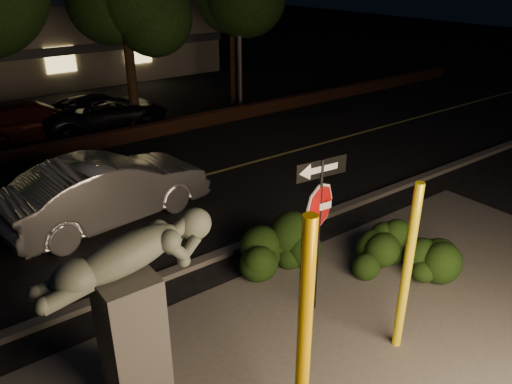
# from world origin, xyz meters

# --- Properties ---
(ground) EXTENTS (90.00, 90.00, 0.00)m
(ground) POSITION_xyz_m (0.00, 10.00, 0.00)
(ground) COLOR black
(ground) RESTS_ON ground
(patio) EXTENTS (14.00, 6.00, 0.02)m
(patio) POSITION_xyz_m (0.00, -1.00, 0.01)
(patio) COLOR #4C4944
(patio) RESTS_ON ground
(road) EXTENTS (80.00, 8.00, 0.01)m
(road) POSITION_xyz_m (0.00, 7.00, 0.01)
(road) COLOR black
(road) RESTS_ON ground
(lane_marking) EXTENTS (80.00, 0.12, 0.00)m
(lane_marking) POSITION_xyz_m (0.00, 7.00, 0.02)
(lane_marking) COLOR #B4A648
(lane_marking) RESTS_ON road
(curb) EXTENTS (80.00, 0.25, 0.12)m
(curb) POSITION_xyz_m (0.00, 2.90, 0.06)
(curb) COLOR #4C4944
(curb) RESTS_ON ground
(brick_wall) EXTENTS (40.00, 0.35, 0.50)m
(brick_wall) POSITION_xyz_m (0.00, 11.30, 0.25)
(brick_wall) COLOR #482517
(brick_wall) RESTS_ON ground
(parking_lot) EXTENTS (40.00, 12.00, 0.01)m
(parking_lot) POSITION_xyz_m (0.00, 17.00, 0.01)
(parking_lot) COLOR black
(parking_lot) RESTS_ON ground
(yellow_pole_left) EXTENTS (0.18, 0.18, 3.50)m
(yellow_pole_left) POSITION_xyz_m (-1.74, -1.70, 1.75)
(yellow_pole_left) COLOR #E5AA02
(yellow_pole_left) RESTS_ON ground
(yellow_pole_right) EXTENTS (0.15, 0.15, 3.00)m
(yellow_pole_right) POSITION_xyz_m (0.88, -1.19, 1.50)
(yellow_pole_right) COLOR yellow
(yellow_pole_right) RESTS_ON ground
(signpost) EXTENTS (1.01, 0.15, 2.98)m
(signpost) POSITION_xyz_m (0.42, 0.36, 2.12)
(signpost) COLOR black
(signpost) RESTS_ON ground
(sculpture) EXTENTS (2.54, 0.80, 2.73)m
(sculpture) POSITION_xyz_m (-2.98, 0.49, 1.69)
(sculpture) COLOR #4C4944
(sculpture) RESTS_ON ground
(hedge_center) EXTENTS (2.28, 1.54, 1.09)m
(hedge_center) POSITION_xyz_m (0.69, 1.76, 0.54)
(hedge_center) COLOR black
(hedge_center) RESTS_ON ground
(hedge_right) EXTENTS (1.60, 0.88, 1.04)m
(hedge_right) POSITION_xyz_m (2.41, 0.65, 0.52)
(hedge_right) COLOR black
(hedge_right) RESTS_ON ground
(hedge_far_right) EXTENTS (1.55, 1.16, 0.96)m
(hedge_far_right) POSITION_xyz_m (3.04, -0.33, 0.48)
(hedge_far_right) COLOR black
(hedge_far_right) RESTS_ON ground
(silver_sedan) EXTENTS (5.21, 2.36, 1.66)m
(silver_sedan) POSITION_xyz_m (-1.28, 5.99, 0.83)
(silver_sedan) COLOR silver
(silver_sedan) RESTS_ON ground
(parked_car_darkred) EXTENTS (5.16, 2.44, 1.45)m
(parked_car_darkred) POSITION_xyz_m (-1.15, 13.52, 0.73)
(parked_car_darkred) COLOR #38110C
(parked_car_darkred) RESTS_ON ground
(parked_car_dark) EXTENTS (4.88, 2.31, 1.35)m
(parked_car_dark) POSITION_xyz_m (1.40, 13.19, 0.67)
(parked_car_dark) COLOR black
(parked_car_dark) RESTS_ON ground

